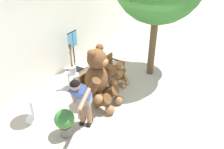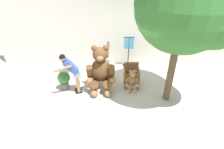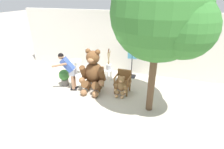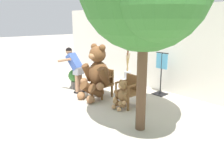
{
  "view_description": "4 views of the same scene",
  "coord_description": "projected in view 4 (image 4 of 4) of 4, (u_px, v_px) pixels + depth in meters",
  "views": [
    {
      "loc": [
        -4.38,
        -2.38,
        3.77
      ],
      "look_at": [
        -0.23,
        0.03,
        0.82
      ],
      "focal_mm": 35.0,
      "sensor_mm": 36.0,
      "label": 1
    },
    {
      "loc": [
        -0.24,
        -4.92,
        3.71
      ],
      "look_at": [
        -0.16,
        0.27,
        0.59
      ],
      "focal_mm": 28.0,
      "sensor_mm": 36.0,
      "label": 2
    },
    {
      "loc": [
        1.93,
        -5.2,
        3.45
      ],
      "look_at": [
        0.29,
        -0.06,
        0.94
      ],
      "focal_mm": 28.0,
      "sensor_mm": 36.0,
      "label": 3
    },
    {
      "loc": [
        4.44,
        -3.77,
        2.31
      ],
      "look_at": [
        0.01,
        0.34,
        0.83
      ],
      "focal_mm": 35.0,
      "sensor_mm": 36.0,
      "label": 4
    }
  ],
  "objects": [
    {
      "name": "teddy_bear_large",
      "position": [
        97.0,
        72.0,
        6.54
      ],
      "size": [
        1.0,
        0.94,
        1.66
      ],
      "color": "brown",
      "rests_on": "ground"
    },
    {
      "name": "brush_bucket",
      "position": [
        127.0,
        73.0,
        7.12
      ],
      "size": [
        0.22,
        0.22,
        0.95
      ],
      "color": "silver",
      "rests_on": "white_stool"
    },
    {
      "name": "ground_plane",
      "position": [
        103.0,
        105.0,
        6.2
      ],
      "size": [
        60.0,
        60.0,
        0.0
      ],
      "primitive_type": "plane",
      "color": "#B2A899"
    },
    {
      "name": "back_wall",
      "position": [
        156.0,
        48.0,
        7.46
      ],
      "size": [
        10.0,
        0.16,
        2.8
      ],
      "primitive_type": "cube",
      "color": "silver",
      "rests_on": "ground"
    },
    {
      "name": "wooden_chair_right",
      "position": [
        129.0,
        90.0,
        6.03
      ],
      "size": [
        0.58,
        0.54,
        0.86
      ],
      "color": "brown",
      "rests_on": "ground"
    },
    {
      "name": "wooden_chair_left",
      "position": [
        103.0,
        82.0,
        6.81
      ],
      "size": [
        0.57,
        0.53,
        0.86
      ],
      "color": "brown",
      "rests_on": "ground"
    },
    {
      "name": "person_visitor",
      "position": [
        75.0,
        66.0,
        7.09
      ],
      "size": [
        0.79,
        0.61,
        1.48
      ],
      "color": "black",
      "rests_on": "ground"
    },
    {
      "name": "teddy_bear_small",
      "position": [
        122.0,
        95.0,
        5.86
      ],
      "size": [
        0.47,
        0.45,
        0.78
      ],
      "color": "olive",
      "rests_on": "ground"
    },
    {
      "name": "potted_plant",
      "position": [
        75.0,
        77.0,
        7.62
      ],
      "size": [
        0.44,
        0.44,
        0.68
      ],
      "color": "slate",
      "rests_on": "ground"
    },
    {
      "name": "round_side_table",
      "position": [
        97.0,
        71.0,
        8.3
      ],
      "size": [
        0.56,
        0.56,
        0.72
      ],
      "color": "silver",
      "rests_on": "ground"
    },
    {
      "name": "white_stool",
      "position": [
        127.0,
        82.0,
        7.19
      ],
      "size": [
        0.34,
        0.34,
        0.46
      ],
      "color": "silver",
      "rests_on": "ground"
    },
    {
      "name": "clothing_display_stand",
      "position": [
        161.0,
        73.0,
        6.91
      ],
      "size": [
        0.44,
        0.4,
        1.36
      ],
      "color": "black",
      "rests_on": "ground"
    }
  ]
}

